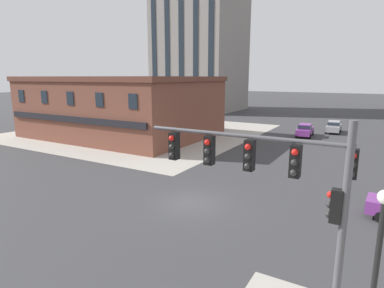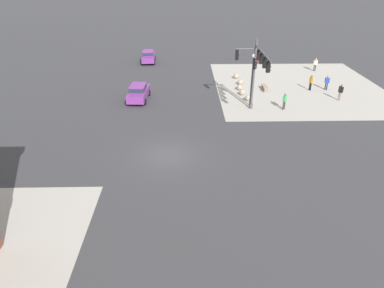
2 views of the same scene
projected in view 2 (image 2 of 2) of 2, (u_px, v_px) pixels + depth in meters
ground_plane at (168, 155)px, 25.47m from camera, size 320.00×320.00×0.00m
sidewalk_corner_slab at (297, 86)px, 39.88m from camera, size 20.00×19.00×0.02m
traffic_signal_main at (256, 66)px, 30.24m from camera, size 6.12×2.09×6.76m
bollard_sphere_curb_a at (248, 98)px, 35.45m from camera, size 0.63×0.63×0.63m
bollard_sphere_curb_b at (242, 92)px, 36.99m from camera, size 0.63×0.63×0.63m
bollard_sphere_curb_c at (239, 87)px, 38.49m from camera, size 0.63×0.63×0.63m
bollard_sphere_curb_d at (240, 82)px, 40.18m from camera, size 0.63×0.63×0.63m
bollard_sphere_curb_e at (241, 82)px, 40.29m from camera, size 0.63×0.63×0.63m
bollard_sphere_curb_f at (236, 76)px, 42.36m from camera, size 0.63×0.63×0.63m
bench_near_signal at (265, 87)px, 38.43m from camera, size 1.80×0.49×0.49m
pedestrian_near_bench at (311, 82)px, 38.09m from camera, size 0.51×0.32×1.75m
pedestrian_at_curb at (327, 82)px, 38.23m from camera, size 0.40×0.43×1.64m
pedestrian_walking_east at (315, 64)px, 45.00m from camera, size 0.23×0.55×1.69m
pedestrian_with_bag at (285, 100)px, 33.02m from camera, size 0.36×0.47×1.70m
pedestrian_by_lamp at (341, 91)px, 35.20m from camera, size 0.47×0.36×1.76m
street_lamp_corner_near at (252, 74)px, 32.93m from camera, size 0.36×0.36×5.16m
car_main_northbound_far at (139, 92)px, 35.36m from camera, size 4.50×2.11×1.68m
car_main_southbound_far at (148, 56)px, 49.10m from camera, size 4.47×2.03×1.68m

